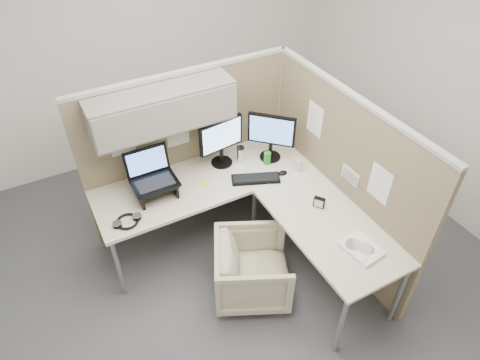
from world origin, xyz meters
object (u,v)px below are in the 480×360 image
desk (249,202)px  office_chair (253,267)px  keyboard (256,179)px  monitor_left (221,139)px

desk → office_chair: desk is taller
desk → office_chair: 0.55m
desk → keyboard: 0.26m
office_chair → monitor_left: size_ratio=1.37×
desk → monitor_left: size_ratio=4.29×
office_chair → monitor_left: (0.18, 0.92, 0.69)m
desk → monitor_left: (0.01, 0.55, 0.32)m
keyboard → desk: bearing=-109.4°
desk → monitor_left: bearing=89.0°
desk → keyboard: (0.17, 0.19, 0.05)m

